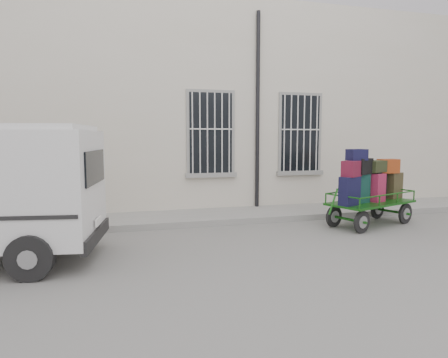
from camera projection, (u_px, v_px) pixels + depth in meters
The scene contains 4 objects.
ground at pixel (262, 238), 8.48m from camera, with size 80.00×80.00×0.00m, color slate.
building at pixel (205, 112), 13.44m from camera, with size 24.00×5.15×6.00m.
sidewalk at pixel (233, 215), 10.58m from camera, with size 24.00×1.70×0.15m, color gray.
luggage_cart at pixel (370, 187), 9.60m from camera, with size 2.67×1.72×1.86m.
Camera 1 is at (-3.00, -7.79, 2.13)m, focal length 32.00 mm.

